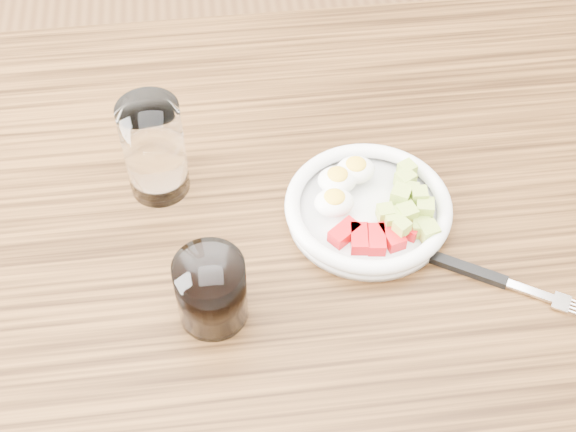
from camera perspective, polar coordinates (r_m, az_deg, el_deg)
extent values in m
cube|color=#583618|center=(0.99, 0.64, -2.22)|extent=(1.50, 0.90, 0.04)
cylinder|color=white|center=(1.00, 5.67, 0.17)|extent=(0.20, 0.20, 0.01)
torus|color=white|center=(0.99, 5.74, 0.73)|extent=(0.21, 0.21, 0.02)
cube|color=red|center=(0.96, 4.02, -1.20)|extent=(0.04, 0.04, 0.02)
cube|color=red|center=(0.95, 5.11, -1.61)|extent=(0.03, 0.04, 0.02)
cube|color=red|center=(0.95, 6.29, -1.68)|extent=(0.03, 0.04, 0.02)
cube|color=red|center=(0.96, 7.39, -1.39)|extent=(0.03, 0.04, 0.02)
cube|color=red|center=(0.97, 8.22, -0.79)|extent=(0.04, 0.04, 0.02)
ellipsoid|color=white|center=(1.00, 3.52, 2.57)|extent=(0.05, 0.04, 0.03)
ellipsoid|color=yellow|center=(0.99, 3.55, 2.99)|extent=(0.03, 0.03, 0.01)
ellipsoid|color=white|center=(1.01, 4.82, 3.29)|extent=(0.05, 0.04, 0.03)
ellipsoid|color=yellow|center=(1.00, 4.86, 3.71)|extent=(0.03, 0.03, 0.01)
ellipsoid|color=white|center=(0.97, 3.30, 0.96)|extent=(0.05, 0.04, 0.03)
ellipsoid|color=yellow|center=(0.96, 3.33, 1.37)|extent=(0.03, 0.03, 0.01)
cube|color=#AEC14A|center=(1.01, 8.34, 2.58)|extent=(0.03, 0.03, 0.02)
cube|color=#AEC14A|center=(0.98, 9.32, 1.45)|extent=(0.02, 0.02, 0.02)
cube|color=#AEC14A|center=(1.02, 8.46, 3.28)|extent=(0.03, 0.03, 0.02)
cube|color=#AEC14A|center=(0.99, 9.45, 0.95)|extent=(0.02, 0.02, 0.02)
cube|color=#AEC14A|center=(0.97, 9.43, -0.80)|extent=(0.03, 0.03, 0.02)
cube|color=#AEC14A|center=(1.00, 8.67, 1.72)|extent=(0.02, 0.02, 0.02)
cube|color=#AEC14A|center=(0.97, 9.70, 0.55)|extent=(0.02, 0.02, 0.02)
cube|color=#AEC14A|center=(0.97, 7.48, -0.20)|extent=(0.02, 0.02, 0.02)
cube|color=#AEC14A|center=(0.97, 9.96, -1.12)|extent=(0.03, 0.03, 0.02)
cube|color=#AEC14A|center=(0.99, 9.53, 0.77)|extent=(0.02, 0.02, 0.02)
cube|color=#AEC14A|center=(0.95, 8.11, -0.79)|extent=(0.02, 0.02, 0.02)
cube|color=#AEC14A|center=(0.98, 8.03, 1.45)|extent=(0.03, 0.03, 0.02)
cube|color=#AEC14A|center=(0.97, 8.47, 0.17)|extent=(0.03, 0.03, 0.02)
cube|color=#AEC14A|center=(0.99, 8.25, 0.75)|extent=(0.02, 0.02, 0.02)
cube|color=#AEC14A|center=(0.97, 6.94, 0.20)|extent=(0.02, 0.02, 0.02)
cube|color=black|center=(0.97, 12.48, -3.66)|extent=(0.09, 0.06, 0.01)
cube|color=silver|center=(0.97, 16.96, -5.18)|extent=(0.06, 0.04, 0.00)
cube|color=silver|center=(0.97, 18.87, -5.82)|extent=(0.03, 0.03, 0.00)
cylinder|color=white|center=(0.99, -9.51, 4.72)|extent=(0.08, 0.08, 0.13)
cylinder|color=white|center=(0.88, -5.49, -5.28)|extent=(0.08, 0.08, 0.09)
cylinder|color=black|center=(0.88, -5.48, -5.36)|extent=(0.07, 0.07, 0.08)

